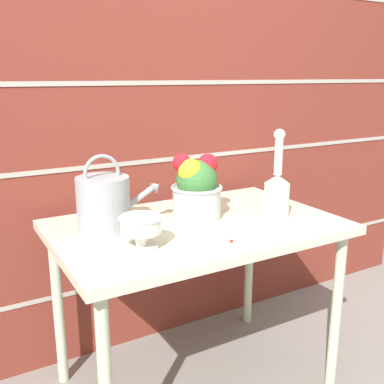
% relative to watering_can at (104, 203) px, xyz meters
% --- Properties ---
extents(ground_plane, '(12.00, 12.00, 0.00)m').
position_rel_watering_can_xyz_m(ground_plane, '(0.35, -0.09, -0.85)').
color(ground_plane, gray).
extents(brick_wall, '(3.60, 0.08, 2.20)m').
position_rel_watering_can_xyz_m(brick_wall, '(0.35, 0.39, 0.25)').
color(brick_wall, maroon).
rests_on(brick_wall, ground_plane).
extents(patio_table, '(1.13, 0.73, 0.74)m').
position_rel_watering_can_xyz_m(patio_table, '(0.35, -0.09, -0.19)').
color(patio_table, beige).
rests_on(patio_table, ground_plane).
extents(watering_can, '(0.34, 0.20, 0.30)m').
position_rel_watering_can_xyz_m(watering_can, '(0.00, 0.00, 0.00)').
color(watering_can, '#93999E').
rests_on(watering_can, patio_table).
extents(crystal_pedestal_bowl, '(0.15, 0.15, 0.12)m').
position_rel_watering_can_xyz_m(crystal_pedestal_bowl, '(0.05, -0.23, -0.03)').
color(crystal_pedestal_bowl, silver).
rests_on(crystal_pedestal_bowl, patio_table).
extents(flower_planter, '(0.21, 0.21, 0.27)m').
position_rel_watering_can_xyz_m(flower_planter, '(0.38, -0.03, 0.02)').
color(flower_planter, '#BCBCC1').
rests_on(flower_planter, patio_table).
extents(glass_decanter, '(0.11, 0.11, 0.37)m').
position_rel_watering_can_xyz_m(glass_decanter, '(0.68, -0.18, 0.00)').
color(glass_decanter, silver).
rests_on(glass_decanter, patio_table).
extents(fallen_petal, '(0.01, 0.01, 0.01)m').
position_rel_watering_can_xyz_m(fallen_petal, '(0.35, -0.34, -0.11)').
color(fallen_petal, red).
rests_on(fallen_petal, patio_table).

